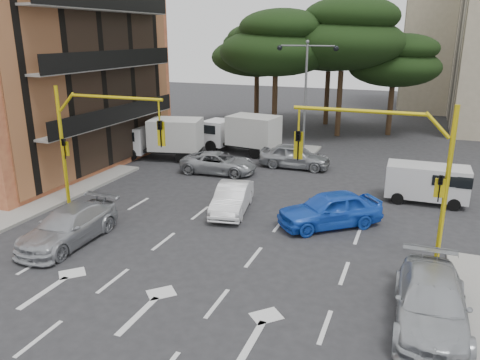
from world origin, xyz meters
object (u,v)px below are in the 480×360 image
(car_silver_cross_a, at_px, (219,163))
(box_truck_b, at_px, (241,134))
(car_silver_wagon, at_px, (68,226))
(car_silver_parked, at_px, (431,303))
(box_truck_a, at_px, (162,139))
(signal_mast_left, at_px, (91,133))
(car_white_hatch, at_px, (232,198))
(street_lamp_center, at_px, (306,78))
(signal_mast_right, at_px, (396,160))
(car_silver_cross_b, at_px, (295,156))
(van_white, at_px, (427,184))
(car_blue_compact, at_px, (330,209))

(car_silver_cross_a, relative_size, box_truck_b, 0.83)
(car_silver_wagon, relative_size, car_silver_cross_a, 1.06)
(car_silver_parked, relative_size, box_truck_a, 0.89)
(car_silver_parked, bearing_deg, signal_mast_left, 162.27)
(box_truck_a, bearing_deg, car_white_hatch, -145.63)
(car_white_hatch, relative_size, box_truck_b, 0.74)
(signal_mast_left, bearing_deg, box_truck_b, 80.32)
(box_truck_a, bearing_deg, street_lamp_center, -78.79)
(car_silver_wagon, relative_size, box_truck_a, 0.87)
(car_white_hatch, distance_m, car_silver_parked, 11.07)
(car_white_hatch, bearing_deg, signal_mast_right, -27.26)
(box_truck_b, bearing_deg, car_white_hatch, -153.34)
(car_silver_cross_b, xyz_separation_m, box_truck_b, (-4.68, 2.50, 0.62))
(car_silver_cross_a, distance_m, car_silver_cross_b, 5.01)
(street_lamp_center, xyz_separation_m, car_white_hatch, (-0.62, -11.75, -4.74))
(car_white_hatch, relative_size, car_silver_wagon, 0.84)
(car_silver_cross_b, height_order, box_truck_b, box_truck_b)
(car_silver_wagon, bearing_deg, van_white, 37.16)
(car_blue_compact, bearing_deg, car_silver_parked, -5.56)
(car_silver_cross_a, xyz_separation_m, car_silver_cross_b, (4.08, 2.92, 0.12))
(car_silver_wagon, xyz_separation_m, box_truck_b, (1.10, 16.96, 0.67))
(car_silver_cross_a, relative_size, car_silver_cross_b, 1.03)
(car_blue_compact, relative_size, car_silver_cross_a, 1.01)
(car_silver_parked, bearing_deg, car_silver_cross_b, 116.05)
(car_silver_wagon, height_order, box_truck_b, box_truck_b)
(car_silver_parked, distance_m, box_truck_a, 22.41)
(box_truck_a, bearing_deg, signal_mast_left, 179.35)
(car_blue_compact, height_order, car_silver_parked, car_blue_compact)
(car_white_hatch, relative_size, car_blue_compact, 0.88)
(car_silver_parked, xyz_separation_m, van_white, (-0.22, 11.35, 0.26))
(signal_mast_left, xyz_separation_m, car_blue_compact, (10.93, 2.18, -3.08))
(car_silver_parked, bearing_deg, van_white, 88.95)
(car_silver_parked, bearing_deg, car_blue_compact, 121.23)
(car_blue_compact, xyz_separation_m, box_truck_b, (-8.63, 11.33, 0.59))
(signal_mast_left, height_order, car_silver_parked, signal_mast_left)
(car_silver_cross_b, height_order, car_silver_parked, car_silver_cross_b)
(car_silver_wagon, height_order, car_silver_cross_b, car_silver_cross_b)
(signal_mast_left, xyz_separation_m, car_silver_cross_a, (2.91, 8.09, -3.23))
(signal_mast_right, xyz_separation_m, car_silver_cross_a, (-10.70, 8.09, -3.23))
(signal_mast_left, bearing_deg, car_white_hatch, 20.09)
(car_silver_parked, bearing_deg, box_truck_b, 123.78)
(car_blue_compact, distance_m, car_silver_cross_b, 9.67)
(car_blue_compact, relative_size, car_silver_wagon, 0.95)
(signal_mast_left, distance_m, car_blue_compact, 11.56)
(street_lamp_center, xyz_separation_m, car_silver_cross_b, (0.18, -3.00, -4.65))
(signal_mast_right, distance_m, car_silver_wagon, 13.26)
(car_silver_cross_b, bearing_deg, car_white_hatch, 173.58)
(box_truck_a, relative_size, box_truck_b, 1.01)
(car_silver_cross_a, xyz_separation_m, car_silver_parked, (12.24, -12.32, 0.09))
(van_white, bearing_deg, car_blue_compact, -39.87)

